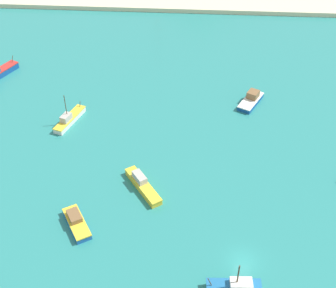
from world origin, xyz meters
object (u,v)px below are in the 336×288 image
object	(u,v)px
fishing_boat_5	(69,119)
fishing_boat_6	(251,100)
fishing_boat_3	(235,288)
fishing_boat_7	(143,185)
fishing_boat_10	(76,222)

from	to	relation	value
fishing_boat_5	fishing_boat_6	xyz separation A→B (m)	(36.18, 9.26, 0.01)
fishing_boat_3	fishing_boat_6	xyz separation A→B (m)	(5.32, 45.25, -0.09)
fishing_boat_7	fishing_boat_10	xyz separation A→B (m)	(-9.19, -8.73, -0.09)
fishing_boat_5	fishing_boat_7	world-z (taller)	fishing_boat_5
fishing_boat_3	fishing_boat_10	distance (m)	25.66
fishing_boat_6	fishing_boat_10	size ratio (longest dim) A/B	1.11
fishing_boat_5	fishing_boat_7	distance (m)	23.83
fishing_boat_7	fishing_boat_5	bearing A→B (deg)	133.54
fishing_boat_7	fishing_boat_10	size ratio (longest dim) A/B	1.23
fishing_boat_6	fishing_boat_10	world-z (taller)	fishing_boat_6
fishing_boat_5	fishing_boat_10	bearing A→B (deg)	-74.47
fishing_boat_3	fishing_boat_6	size ratio (longest dim) A/B	0.92
fishing_boat_3	fishing_boat_5	world-z (taller)	fishing_boat_5
fishing_boat_7	fishing_boat_6	bearing A→B (deg)	53.31
fishing_boat_10	fishing_boat_7	bearing A→B (deg)	43.52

